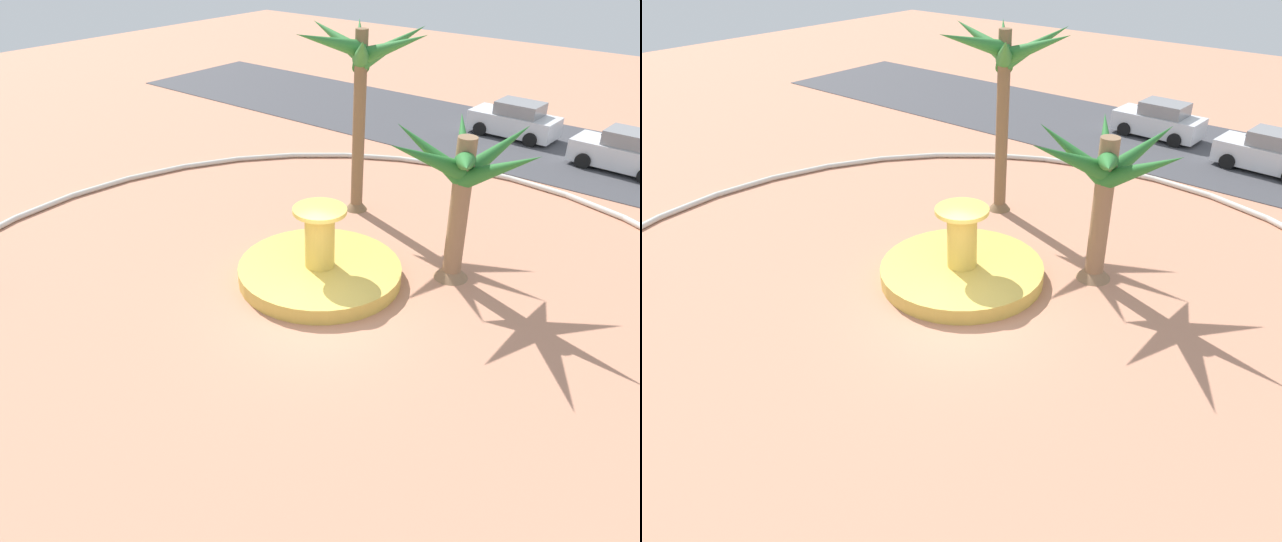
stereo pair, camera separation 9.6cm
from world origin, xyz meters
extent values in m
plane|color=tan|center=(0.00, 0.00, 0.00)|extent=(80.00, 80.00, 0.00)
torus|color=silver|center=(0.00, 0.00, 0.10)|extent=(24.03, 24.03, 0.20)
cube|color=#424247|center=(0.00, 16.42, 0.01)|extent=(48.00, 8.00, 0.03)
cylinder|color=gold|center=(-1.15, 1.39, 0.23)|extent=(4.72, 4.72, 0.45)
cylinder|color=#19567F|center=(-1.15, 1.39, 0.19)|extent=(4.15, 4.15, 0.34)
cylinder|color=gold|center=(-1.15, 1.39, 1.28)|extent=(0.85, 0.85, 1.67)
cylinder|color=#F1C954|center=(-1.15, 1.39, 2.18)|extent=(1.51, 1.51, 0.12)
cylinder|color=brown|center=(-3.17, 5.92, 3.05)|extent=(0.42, 0.42, 6.10)
cone|color=brown|center=(-3.17, 5.92, 0.25)|extent=(0.79, 0.79, 0.50)
cone|color=#337F38|center=(-2.09, 6.08, 5.68)|extent=(2.43, 0.91, 1.36)
cone|color=#337F38|center=(-2.54, 6.76, 5.60)|extent=(1.85, 2.21, 1.52)
cone|color=#337F38|center=(-3.79, 6.70, 5.52)|extent=(1.86, 2.15, 1.66)
cone|color=#337F38|center=(-4.26, 6.05, 5.71)|extent=(2.44, 0.86, 1.31)
cone|color=#337F38|center=(-3.63, 4.89, 5.80)|extent=(1.50, 2.41, 1.15)
cone|color=#337F38|center=(-2.53, 5.05, 5.64)|extent=(1.85, 2.23, 1.44)
cylinder|color=#8E6B4C|center=(1.76, 3.87, 2.11)|extent=(0.53, 0.53, 4.22)
cone|color=#8E6B4C|center=(1.76, 3.87, 0.25)|extent=(1.00, 1.00, 0.50)
cone|color=#28702D|center=(2.79, 3.77, 3.64)|extent=(2.37, 0.79, 1.65)
cone|color=#28702D|center=(2.19, 4.85, 3.71)|extent=(1.47, 2.39, 1.54)
cone|color=#28702D|center=(1.19, 4.79, 3.74)|extent=(1.74, 2.32, 1.48)
cone|color=#28702D|center=(0.74, 3.79, 3.65)|extent=(2.37, 0.76, 1.64)
cone|color=#28702D|center=(1.16, 2.98, 3.75)|extent=(1.80, 2.29, 1.46)
cone|color=#28702D|center=(2.28, 2.86, 3.91)|extent=(1.59, 2.42, 1.17)
cube|color=silver|center=(-2.28, 17.08, 0.64)|extent=(4.02, 1.76, 0.90)
cube|color=gray|center=(-2.08, 17.08, 1.36)|extent=(2.02, 1.47, 0.60)
cube|color=#333D47|center=(-2.98, 17.09, 1.28)|extent=(0.31, 1.36, 0.51)
cylinder|color=black|center=(-3.53, 16.25, 0.32)|extent=(0.64, 0.23, 0.64)
cylinder|color=black|center=(-3.51, 17.95, 0.32)|extent=(0.64, 0.23, 0.64)
cylinder|color=black|center=(-1.05, 16.21, 0.32)|extent=(0.64, 0.23, 0.64)
cylinder|color=black|center=(-1.03, 17.91, 0.32)|extent=(0.64, 0.23, 0.64)
cube|color=silver|center=(2.99, 15.83, 0.64)|extent=(4.08, 1.90, 0.90)
cube|color=gray|center=(3.19, 15.82, 1.36)|extent=(2.07, 1.55, 0.60)
cube|color=#333D47|center=(2.29, 15.87, 1.28)|extent=(0.36, 1.37, 0.51)
cylinder|color=black|center=(1.71, 15.05, 0.32)|extent=(0.65, 0.25, 0.64)
cylinder|color=black|center=(1.79, 16.75, 0.32)|extent=(0.65, 0.25, 0.64)
camera|label=1|loc=(8.49, -10.39, 9.31)|focal=34.37mm
camera|label=2|loc=(8.57, -10.33, 9.31)|focal=34.37mm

